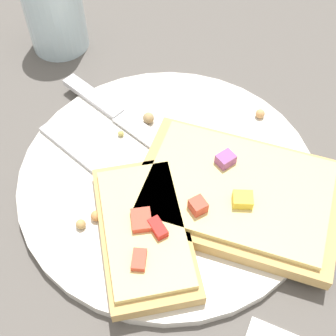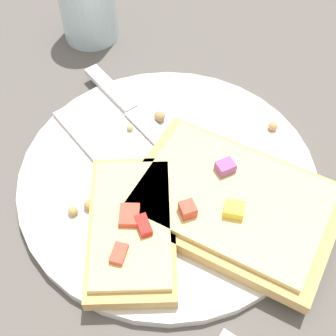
{
  "view_description": "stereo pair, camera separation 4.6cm",
  "coord_description": "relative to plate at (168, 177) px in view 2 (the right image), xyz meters",
  "views": [
    {
      "loc": [
        0.25,
        0.11,
        0.39
      ],
      "look_at": [
        0.0,
        0.0,
        0.02
      ],
      "focal_mm": 50.0,
      "sensor_mm": 36.0,
      "label": 1
    },
    {
      "loc": [
        0.23,
        0.15,
        0.39
      ],
      "look_at": [
        0.0,
        0.0,
        0.02
      ],
      "focal_mm": 50.0,
      "sensor_mm": 36.0,
      "label": 2
    }
  ],
  "objects": [
    {
      "name": "crumb_scatter",
      "position": [
        -0.01,
        -0.03,
        0.01
      ],
      "size": [
        0.21,
        0.13,
        0.01
      ],
      "color": "tan",
      "rests_on": "plate"
    },
    {
      "name": "ground_plane",
      "position": [
        0.0,
        0.0,
        -0.01
      ],
      "size": [
        4.0,
        4.0,
        0.0
      ],
      "primitive_type": "plane",
      "color": "#56514C"
    },
    {
      "name": "pizza_slice_main",
      "position": [
        -0.0,
        0.07,
        0.02
      ],
      "size": [
        0.15,
        0.2,
        0.03
      ],
      "rotation": [
        0.0,
        0.0,
        1.66
      ],
      "color": "tan",
      "rests_on": "plate"
    },
    {
      "name": "drinking_glass",
      "position": [
        -0.14,
        -0.21,
        0.05
      ],
      "size": [
        0.07,
        0.07,
        0.1
      ],
      "color": "silver",
      "rests_on": "ground"
    },
    {
      "name": "fork",
      "position": [
        0.03,
        -0.04,
        0.01
      ],
      "size": [
        0.08,
        0.2,
        0.01
      ],
      "rotation": [
        0.0,
        0.0,
        7.53
      ],
      "color": "silver",
      "rests_on": "plate"
    },
    {
      "name": "pizza_slice_corner",
      "position": [
        0.07,
        0.01,
        0.02
      ],
      "size": [
        0.16,
        0.15,
        0.03
      ],
      "rotation": [
        0.0,
        0.0,
        3.75
      ],
      "color": "tan",
      "rests_on": "plate"
    },
    {
      "name": "plate",
      "position": [
        0.0,
        0.0,
        0.0
      ],
      "size": [
        0.3,
        0.3,
        0.01
      ],
      "color": "silver",
      "rests_on": "ground"
    },
    {
      "name": "knife",
      "position": [
        -0.05,
        -0.07,
        0.01
      ],
      "size": [
        0.09,
        0.22,
        0.01
      ],
      "rotation": [
        0.0,
        0.0,
        7.53
      ],
      "color": "silver",
      "rests_on": "plate"
    }
  ]
}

